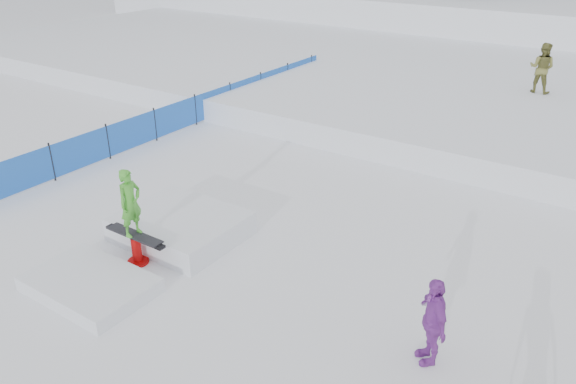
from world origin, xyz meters
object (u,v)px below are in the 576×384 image
Objects in this scene: spectator_purple at (432,321)px; jib_rail_feature at (157,238)px; safety_fence at (195,110)px; walker_olive at (542,68)px.

spectator_purple is 6.10m from jib_rail_feature.
walker_olive reaches higher than safety_fence.
walker_olive is (9.48, 8.03, 1.15)m from safety_fence.
walker_olive is 0.41× the size of jib_rail_feature.
safety_fence is at bearing 44.32° from walker_olive.
walker_olive is 15.45m from jib_rail_feature.
safety_fence is 3.64× the size of jib_rail_feature.
walker_olive reaches higher than jib_rail_feature.
spectator_purple is at bearing 100.44° from walker_olive.
spectator_purple is (11.12, -6.63, 0.23)m from safety_fence.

